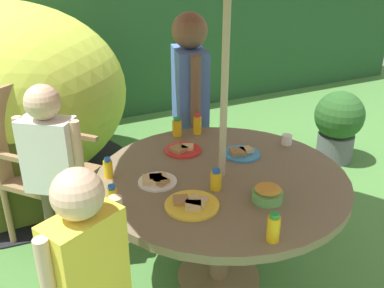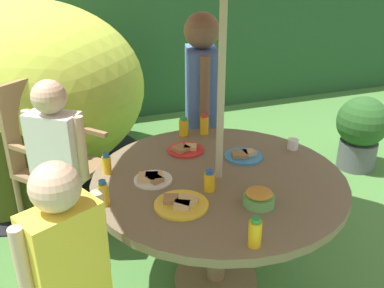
# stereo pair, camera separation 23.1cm
# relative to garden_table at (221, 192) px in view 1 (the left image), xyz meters

# --- Properties ---
(ground_plane) EXTENTS (10.00, 10.00, 0.02)m
(ground_plane) POSITION_rel_garden_table_xyz_m (0.00, 0.00, -0.60)
(ground_plane) COLOR #477A38
(hedge_backdrop) EXTENTS (9.00, 0.70, 1.65)m
(hedge_backdrop) POSITION_rel_garden_table_xyz_m (0.00, 3.13, 0.23)
(hedge_backdrop) COLOR #234C28
(hedge_backdrop) RESTS_ON ground_plane
(garden_table) EXTENTS (1.32, 1.32, 0.70)m
(garden_table) POSITION_rel_garden_table_xyz_m (0.00, 0.00, 0.00)
(garden_table) COLOR brown
(garden_table) RESTS_ON ground_plane
(wooden_chair) EXTENTS (0.65, 0.65, 1.03)m
(wooden_chair) POSITION_rel_garden_table_xyz_m (-0.81, 0.95, -0.03)
(wooden_chair) COLOR #93704C
(wooden_chair) RESTS_ON ground_plane
(dome_tent) EXTENTS (2.03, 2.03, 1.45)m
(dome_tent) POSITION_rel_garden_table_xyz_m (-0.93, 1.84, 0.13)
(dome_tent) COLOR #B2C63F
(dome_tent) RESTS_ON ground_plane
(potted_plant) EXTENTS (0.44, 0.44, 0.65)m
(potted_plant) POSITION_rel_garden_table_xyz_m (1.74, 0.89, -0.24)
(potted_plant) COLOR #595960
(potted_plant) RESTS_ON ground_plane
(child_in_blue_shirt) EXTENTS (0.29, 0.46, 1.41)m
(child_in_blue_shirt) POSITION_rel_garden_table_xyz_m (0.24, 0.86, 0.31)
(child_in_blue_shirt) COLOR brown
(child_in_blue_shirt) RESTS_ON ground_plane
(child_in_white_shirt) EXTENTS (0.33, 0.31, 1.13)m
(child_in_white_shirt) POSITION_rel_garden_table_xyz_m (-0.77, 0.58, 0.13)
(child_in_white_shirt) COLOR brown
(child_in_white_shirt) RESTS_ON ground_plane
(child_in_yellow_shirt) EXTENTS (0.35, 0.27, 1.10)m
(child_in_yellow_shirt) POSITION_rel_garden_table_xyz_m (-0.81, -0.39, 0.11)
(child_in_yellow_shirt) COLOR #3F3F47
(child_in_yellow_shirt) RESTS_ON ground_plane
(snack_bowl) EXTENTS (0.15, 0.15, 0.08)m
(snack_bowl) POSITION_rel_garden_table_xyz_m (0.07, -0.31, 0.14)
(snack_bowl) COLOR #66B259
(snack_bowl) RESTS_ON garden_table
(plate_near_left) EXTENTS (0.25, 0.25, 0.03)m
(plate_near_left) POSITION_rel_garden_table_xyz_m (-0.27, -0.20, 0.11)
(plate_near_left) COLOR yellow
(plate_near_left) RESTS_ON garden_table
(plate_mid_left) EXTENTS (0.22, 0.22, 0.03)m
(plate_mid_left) POSITION_rel_garden_table_xyz_m (0.22, 0.16, 0.11)
(plate_mid_left) COLOR #338CD8
(plate_mid_left) RESTS_ON garden_table
(plate_far_left) EXTENTS (0.21, 0.21, 0.03)m
(plate_far_left) POSITION_rel_garden_table_xyz_m (-0.06, 0.35, 0.11)
(plate_far_left) COLOR red
(plate_far_left) RESTS_ON garden_table
(plate_back_edge) EXTENTS (0.20, 0.20, 0.03)m
(plate_back_edge) POSITION_rel_garden_table_xyz_m (-0.34, 0.07, 0.12)
(plate_back_edge) COLOR white
(plate_back_edge) RESTS_ON garden_table
(juice_bottle_near_right) EXTENTS (0.05, 0.05, 0.11)m
(juice_bottle_near_right) POSITION_rel_garden_table_xyz_m (-0.54, 0.24, 0.16)
(juice_bottle_near_right) COLOR yellow
(juice_bottle_near_right) RESTS_ON garden_table
(juice_bottle_far_right) EXTENTS (0.05, 0.05, 0.13)m
(juice_bottle_far_right) POSITION_rel_garden_table_xyz_m (0.14, 0.55, 0.16)
(juice_bottle_far_right) COLOR yellow
(juice_bottle_far_right) RESTS_ON garden_table
(juice_bottle_center_front) EXTENTS (0.06, 0.06, 0.11)m
(juice_bottle_center_front) POSITION_rel_garden_table_xyz_m (-0.10, -0.11, 0.15)
(juice_bottle_center_front) COLOR yellow
(juice_bottle_center_front) RESTS_ON garden_table
(juice_bottle_center_back) EXTENTS (0.05, 0.05, 0.13)m
(juice_bottle_center_back) POSITION_rel_garden_table_xyz_m (-0.09, -0.57, 0.16)
(juice_bottle_center_back) COLOR yellow
(juice_bottle_center_back) RESTS_ON garden_table
(juice_bottle_mid_right) EXTENTS (0.06, 0.06, 0.12)m
(juice_bottle_mid_right) POSITION_rel_garden_table_xyz_m (0.01, 0.58, 0.16)
(juice_bottle_mid_right) COLOR yellow
(juice_bottle_mid_right) RESTS_ON garden_table
(juice_bottle_front_edge) EXTENTS (0.05, 0.05, 0.13)m
(juice_bottle_front_edge) POSITION_rel_garden_table_xyz_m (-0.60, -0.07, 0.16)
(juice_bottle_front_edge) COLOR yellow
(juice_bottle_front_edge) RESTS_ON garden_table
(cup_near) EXTENTS (0.06, 0.06, 0.06)m
(cup_near) POSITION_rel_garden_table_xyz_m (0.55, 0.16, 0.13)
(cup_near) COLOR white
(cup_near) RESTS_ON garden_table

